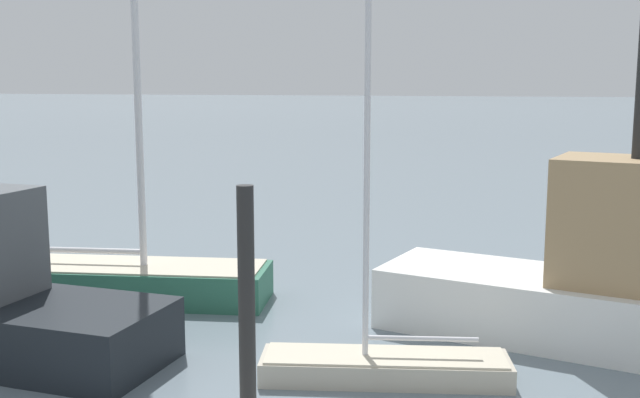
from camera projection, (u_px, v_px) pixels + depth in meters
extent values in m
cube|color=#BCB29E|center=(385.00, 368.00, 13.16)|extent=(4.50, 2.15, 0.42)
cube|color=beige|center=(385.00, 356.00, 13.12)|extent=(4.31, 2.03, 0.04)
cylinder|color=silver|center=(367.00, 145.00, 12.58)|extent=(0.10, 0.10, 7.44)
cylinder|color=silver|center=(422.00, 339.00, 13.03)|extent=(1.92, 0.56, 0.08)
cube|color=#2D6B51|center=(122.00, 282.00, 18.05)|extent=(7.31, 3.32, 0.83)
cube|color=beige|center=(121.00, 265.00, 17.98)|extent=(7.00, 3.11, 0.04)
cylinder|color=silver|center=(135.00, 32.00, 17.08)|extent=(0.17, 0.17, 10.97)
cylinder|color=silver|center=(80.00, 250.00, 18.04)|extent=(3.14, 0.77, 0.14)
cylinder|color=#262626|center=(247.00, 332.00, 5.33)|extent=(0.12, 0.12, 2.11)
cube|color=white|center=(602.00, 314.00, 14.84)|extent=(9.20, 4.21, 1.28)
cube|color=#A3845B|center=(632.00, 223.00, 14.34)|extent=(3.14, 2.44, 2.48)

